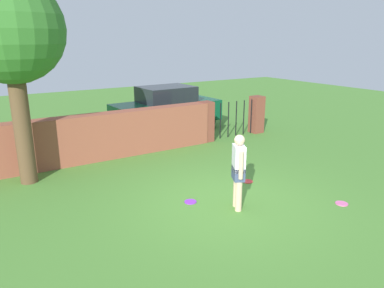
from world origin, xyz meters
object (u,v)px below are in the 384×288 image
tree (10,33)px  frisbee_red (247,181)px  frisbee_purple (190,202)px  frisbee_pink (342,204)px  car (167,109)px  person (238,169)px

tree → frisbee_red: 6.59m
frisbee_purple → frisbee_pink: size_ratio=1.00×
car → frisbee_purple: size_ratio=15.82×
person → car: (2.06, 6.92, -0.04)m
person → car: bearing=10.3°
frisbee_purple → person: bearing=-49.1°
frisbee_red → frisbee_pink: (0.90, -2.10, 0.00)m
person → frisbee_pink: bearing=-90.3°
car → frisbee_pink: bearing=87.6°
car → frisbee_pink: size_ratio=15.82×
person → car: car is taller
person → frisbee_pink: size_ratio=6.00×
tree → person: tree is taller
tree → person: size_ratio=3.03×
frisbee_red → frisbee_pink: same height
tree → frisbee_pink: 8.33m
person → frisbee_purple: size_ratio=6.00×
frisbee_purple → frisbee_pink: (2.76, -1.85, 0.00)m
frisbee_red → frisbee_purple: same height
person → frisbee_purple: bearing=67.8°
frisbee_red → tree: bearing=147.9°
person → car: size_ratio=0.38×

